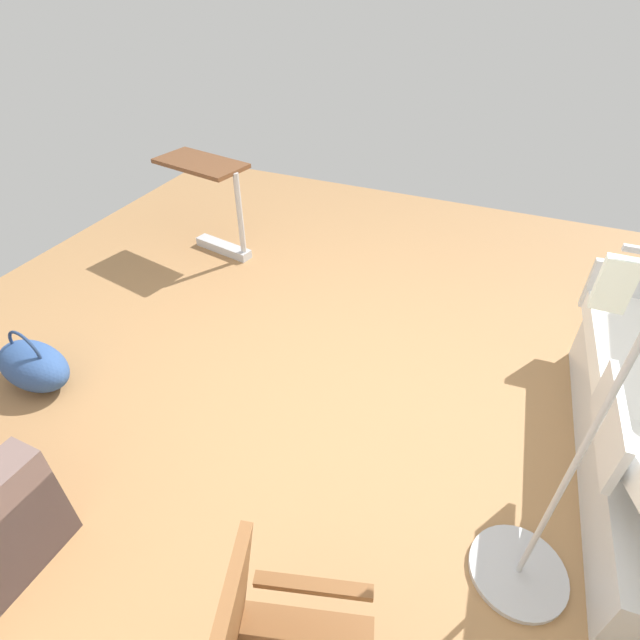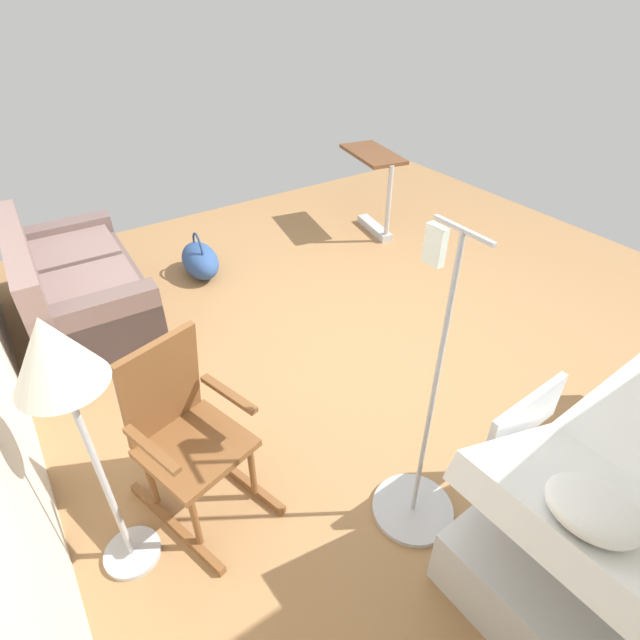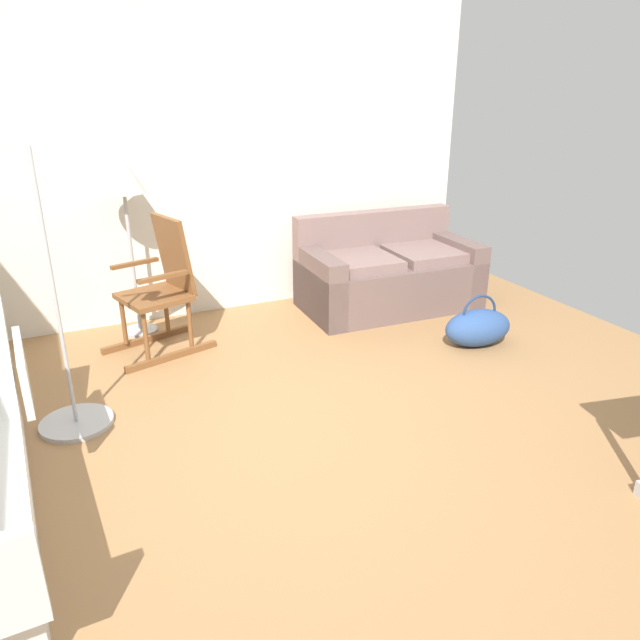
{
  "view_description": "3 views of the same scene",
  "coord_description": "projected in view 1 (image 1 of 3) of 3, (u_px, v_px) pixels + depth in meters",
  "views": [
    {
      "loc": [
        -0.78,
        2.13,
        2.29
      ],
      "look_at": [
        -0.02,
        0.36,
        0.8
      ],
      "focal_mm": 27.06,
      "sensor_mm": 36.0,
      "label": 1
    },
    {
      "loc": [
        -2.26,
        2.13,
        2.45
      ],
      "look_at": [
        -0.23,
        0.77,
        0.69
      ],
      "focal_mm": 27.99,
      "sensor_mm": 36.0,
      "label": 2
    },
    {
      "loc": [
        -1.18,
        -2.73,
        1.98
      ],
      "look_at": [
        0.23,
        0.32,
        0.64
      ],
      "focal_mm": 33.54,
      "sensor_mm": 36.0,
      "label": 3
    }
  ],
  "objects": [
    {
      "name": "ground_plane",
      "position": [
        338.0,
        384.0,
        3.2
      ],
      "size": [
        6.41,
        6.41,
        0.0
      ],
      "primitive_type": "plane",
      "color": "#9E7247"
    },
    {
      "name": "overbed_table",
      "position": [
        212.0,
        197.0,
        4.29
      ],
      "size": [
        0.87,
        0.55,
        0.84
      ],
      "color": "#B2B5BA",
      "rests_on": "ground"
    },
    {
      "name": "duffel_bag",
      "position": [
        33.0,
        365.0,
        3.12
      ],
      "size": [
        0.59,
        0.38,
        0.43
      ],
      "color": "#2D4C84",
      "rests_on": "ground"
    },
    {
      "name": "iv_pole",
      "position": [
        529.0,
        545.0,
        2.08
      ],
      "size": [
        0.44,
        0.44,
        1.69
      ],
      "color": "#B2B5BA",
      "rests_on": "ground"
    }
  ]
}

